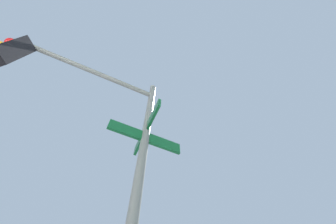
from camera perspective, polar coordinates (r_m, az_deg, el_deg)
The scene contains 1 object.
traffic_signal_near at distance 3.21m, azimuth -24.84°, elevation 2.31°, with size 2.42×2.15×5.33m.
Camera 1 is at (-7.92, -5.75, 1.16)m, focal length 22.27 mm.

